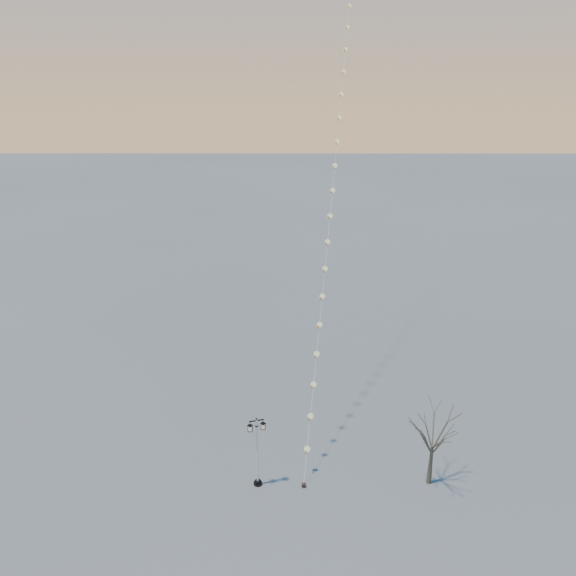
{
  "coord_description": "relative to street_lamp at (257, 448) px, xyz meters",
  "views": [
    {
      "loc": [
        1.06,
        -26.39,
        21.38
      ],
      "look_at": [
        0.89,
        5.45,
        9.79
      ],
      "focal_mm": 36.19,
      "sensor_mm": 36.0,
      "label": 1
    }
  ],
  "objects": [
    {
      "name": "kite_train",
      "position": [
        5.62,
        18.82,
        20.33
      ],
      "size": [
        6.72,
        38.62,
        45.55
      ],
      "rotation": [
        0.0,
        0.0,
        0.2
      ],
      "color": "black",
      "rests_on": "ground"
    },
    {
      "name": "street_lamp",
      "position": [
        0.0,
        0.0,
        0.0
      ],
      "size": [
        1.06,
        0.58,
        4.3
      ],
      "rotation": [
        0.0,
        0.0,
        0.29
      ],
      "color": "black",
      "rests_on": "ground"
    },
    {
      "name": "bare_tree",
      "position": [
        9.57,
        0.2,
        0.68
      ],
      "size": [
        2.66,
        2.66,
        4.41
      ],
      "rotation": [
        0.0,
        0.0,
        -0.09
      ],
      "color": "#413B2C",
      "rests_on": "ground"
    },
    {
      "name": "ground",
      "position": [
        0.76,
        -0.25,
        -2.38
      ],
      "size": [
        300.0,
        300.0,
        0.0
      ],
      "primitive_type": "plane",
      "color": "#5B5C5C",
      "rests_on": "ground"
    }
  ]
}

